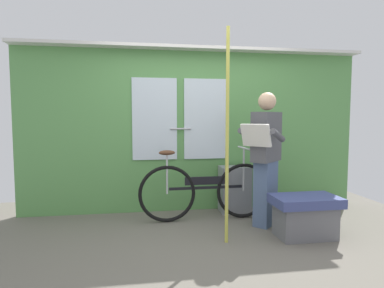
{
  "coord_description": "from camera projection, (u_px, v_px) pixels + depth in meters",
  "views": [
    {
      "loc": [
        -0.76,
        -3.25,
        1.29
      ],
      "look_at": [
        -0.11,
        0.77,
        0.96
      ],
      "focal_mm": 30.73,
      "sensor_mm": 36.0,
      "label": 1
    }
  ],
  "objects": [
    {
      "name": "passenger_reading_newspaper",
      "position": [
        266.0,
        156.0,
        3.89
      ],
      "size": [
        0.6,
        0.59,
        1.59
      ],
      "rotation": [
        0.0,
        0.0,
        3.9
      ],
      "color": "slate",
      "rests_on": "ground_plane"
    },
    {
      "name": "train_door_wall",
      "position": [
        194.0,
        127.0,
        4.56
      ],
      "size": [
        4.7,
        0.28,
        2.23
      ],
      "color": "#56934C",
      "rests_on": "ground_plane"
    },
    {
      "name": "trash_bin_by_wall",
      "position": [
        235.0,
        189.0,
        4.5
      ],
      "size": [
        0.4,
        0.28,
        0.63
      ],
      "primitive_type": "cube",
      "color": "gray",
      "rests_on": "ground_plane"
    },
    {
      "name": "bench_seat_corner",
      "position": [
        305.0,
        215.0,
        3.54
      ],
      "size": [
        0.7,
        0.44,
        0.45
      ],
      "color": "#3D477F",
      "rests_on": "ground_plane"
    },
    {
      "name": "ground_plane",
      "position": [
        214.0,
        243.0,
        3.43
      ],
      "size": [
        5.7,
        4.11,
        0.04
      ],
      "primitive_type": "cube",
      "color": "#666056"
    },
    {
      "name": "handrail_pole",
      "position": [
        227.0,
        137.0,
        3.33
      ],
      "size": [
        0.04,
        0.04,
        2.19
      ],
      "primitive_type": "cylinder",
      "color": "#C6C14C",
      "rests_on": "ground_plane"
    },
    {
      "name": "bicycle_near_door",
      "position": [
        205.0,
        190.0,
        4.13
      ],
      "size": [
        1.69,
        0.44,
        0.92
      ],
      "rotation": [
        0.0,
        0.0,
        0.02
      ],
      "color": "black",
      "rests_on": "ground_plane"
    }
  ]
}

